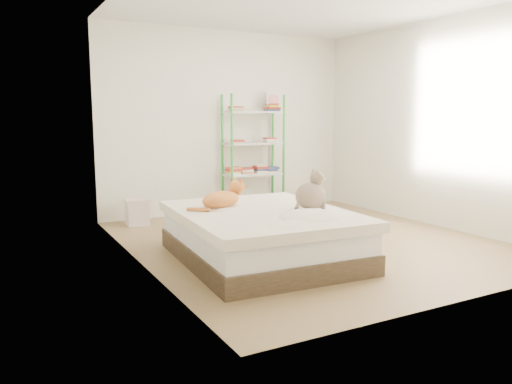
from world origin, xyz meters
TOP-DOWN VIEW (x-y plane):
  - room at (0.00, 0.00)m, footprint 3.81×4.21m
  - bed at (-0.82, -0.40)m, footprint 1.64×2.00m
  - orange_cat at (-1.12, -0.10)m, footprint 0.60×0.47m
  - grey_cat at (-0.36, -0.55)m, footprint 0.37×0.32m
  - shelf_unit at (0.31, 1.88)m, footprint 0.91×0.36m
  - cardboard_box at (0.43, 0.99)m, footprint 0.57×0.59m
  - white_bin at (-1.47, 1.73)m, footprint 0.31×0.28m

SIDE VIEW (x-z plane):
  - cardboard_box at x=0.43m, z-range -0.02..0.34m
  - white_bin at x=-1.47m, z-range 0.00..0.34m
  - bed at x=-0.82m, z-range 0.00..0.49m
  - orange_cat at x=-1.12m, z-range 0.49..0.70m
  - grey_cat at x=-0.36m, z-range 0.49..0.87m
  - shelf_unit at x=0.31m, z-range -0.04..1.71m
  - room at x=0.00m, z-range 0.00..2.61m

